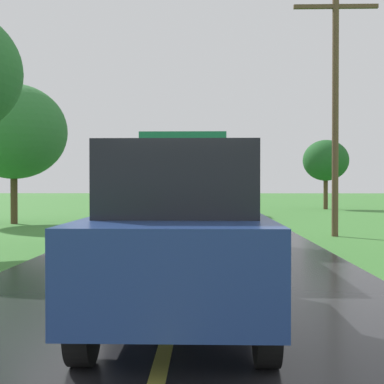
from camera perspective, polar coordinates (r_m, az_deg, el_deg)
The scene contains 6 objects.
banana_truck_near at distance 12.52m, azimuth -1.06°, elevation 0.13°, with size 2.38×5.82×2.80m.
banana_truck_far at distance 27.26m, azimuth 1.14°, elevation 0.45°, with size 2.38×5.81×2.80m.
utility_pole_roadside at distance 17.13m, azimuth 15.21°, elevation 9.22°, with size 2.59×0.20×7.51m.
roadside_tree_mid_right at distance 35.72m, azimuth 14.24°, elevation 3.31°, with size 2.97×2.97×4.54m.
roadside_tree_far_left at distance 22.98m, azimuth -18.69°, elevation 6.19°, with size 4.33×4.33×5.74m.
following_car at distance 5.65m, azimuth -1.19°, elevation -4.60°, with size 1.74×4.10×1.92m.
Camera 1 is at (0.38, 0.01, 1.60)m, focal length 49.42 mm.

